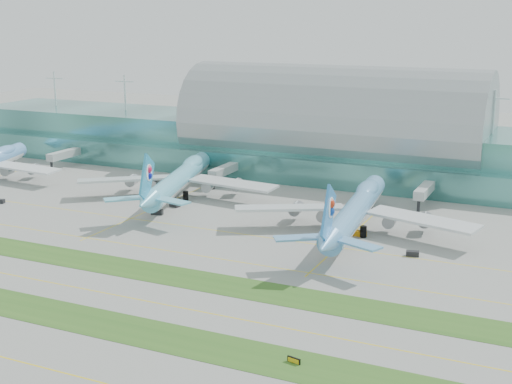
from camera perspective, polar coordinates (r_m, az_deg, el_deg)
The scene contains 16 objects.
ground at distance 176.15m, azimuth -7.58°, elevation -6.79°, with size 700.00×700.00×0.00m, color gray.
terminal at distance 285.87m, azimuth 6.23°, elevation 4.27°, with size 340.00×69.10×36.00m.
grass_strip_near at distance 155.09m, azimuth -13.17°, elevation -10.00°, with size 420.00×12.00×0.08m, color #2D591E.
grass_strip_far at distance 177.71m, azimuth -7.23°, elevation -6.57°, with size 420.00×12.00×0.08m, color #2D591E.
taxiline_a at distance 141.55m, azimuth -18.23°, elevation -12.80°, with size 420.00×0.35×0.01m, color yellow.
taxiline_b at distance 165.37m, azimuth -10.18°, elevation -8.30°, with size 420.00×0.35×0.01m, color yellow.
taxiline_c at distance 190.62m, azimuth -4.69°, elevation -5.07°, with size 420.00×0.35×0.01m, color yellow.
taxiline_d at distance 209.06m, azimuth -1.73°, elevation -3.30°, with size 420.00×0.35×0.01m, color yellow.
airliner_b at distance 250.21m, azimuth -6.11°, elevation 1.16°, with size 69.13×79.92×22.37m.
airliner_c at distance 210.66m, azimuth 8.00°, elevation -1.32°, with size 71.89×82.03×22.57m.
gse_b at distance 256.66m, azimuth -19.83°, elevation -0.70°, with size 3.31×1.75×1.38m, color black.
gse_c at distance 229.97m, azimuth -7.92°, elevation -1.60°, with size 3.76×1.63×1.66m, color black.
gse_d at distance 238.56m, azimuth -6.51°, elevation -1.03°, with size 3.30×2.01×1.33m, color black.
gse_e at distance 208.10m, azimuth 8.27°, elevation -3.31°, with size 3.90×1.81×1.52m, color orange.
gse_f at distance 193.72m, azimuth 12.41°, elevation -4.83°, with size 3.39×1.66×1.39m, color black.
taxiway_sign_east at distance 134.30m, azimuth 3.04°, elevation -13.30°, with size 2.79×0.87×1.18m.
Camera 1 is at (89.38, -138.49, 62.14)m, focal length 50.00 mm.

